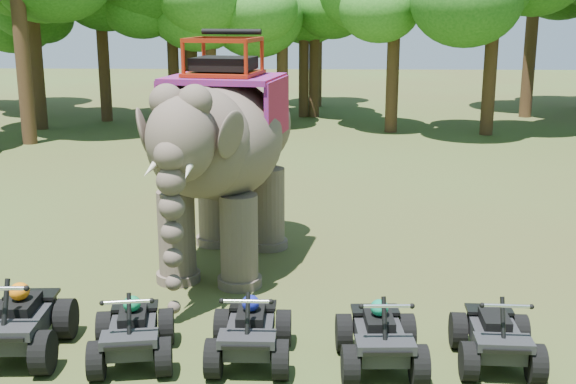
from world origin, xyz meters
name	(u,v)px	position (x,y,z in m)	size (l,w,h in m)	color
ground	(286,311)	(0.00, 0.00, 0.00)	(110.00, 110.00, 0.00)	#47381E
elephant	(224,152)	(-1.36, 2.51, 2.41)	(2.53, 5.74, 4.82)	#4F4239
atv_0	(17,313)	(-4.08, -1.80, 0.69)	(1.36, 1.87, 1.38)	black
atv_1	(132,323)	(-2.27, -1.93, 0.61)	(1.20, 1.64, 1.22)	black
atv_2	(250,323)	(-0.47, -1.87, 0.62)	(1.22, 1.67, 1.24)	black
atv_3	(380,328)	(1.49, -1.99, 0.62)	(1.22, 1.68, 1.24)	black
atv_4	(496,327)	(3.25, -1.85, 0.60)	(1.18, 1.62, 1.20)	black
tree_0	(304,49)	(0.00, 24.42, 3.36)	(4.70, 4.70, 6.72)	#195114
tree_1	(394,38)	(3.92, 19.83, 4.10)	(5.74, 5.74, 8.20)	#195114
tree_2	(493,33)	(7.99, 19.26, 4.31)	(6.03, 6.03, 8.61)	#195114
tree_26	(20,25)	(-10.96, 16.42, 4.67)	(6.54, 6.54, 9.34)	#195114
tree_27	(102,36)	(-9.56, 22.66, 4.07)	(5.70, 5.70, 8.14)	#195114
tree_28	(210,41)	(-4.20, 21.09, 3.90)	(5.46, 5.46, 7.80)	#195114
tree_30	(172,41)	(-6.23, 22.74, 3.82)	(5.35, 5.35, 7.64)	#195114
tree_31	(33,27)	(-11.86, 20.14, 4.52)	(6.33, 6.33, 9.04)	#195114
tree_32	(533,14)	(11.21, 24.75, 5.07)	(7.09, 7.09, 10.13)	#195114
tree_34	(282,43)	(-0.96, 21.80, 3.78)	(5.29, 5.29, 7.56)	#195114
tree_37	(314,44)	(0.52, 24.44, 3.64)	(5.09, 5.09, 7.28)	#195114
tree_38	(31,42)	(-13.26, 23.32, 3.76)	(5.26, 5.26, 7.51)	#195114
tree_40	(317,33)	(0.68, 28.60, 4.01)	(5.61, 5.61, 8.01)	#195114
tree_41	(190,16)	(-5.41, 23.05, 4.96)	(6.94, 6.94, 9.91)	#195114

